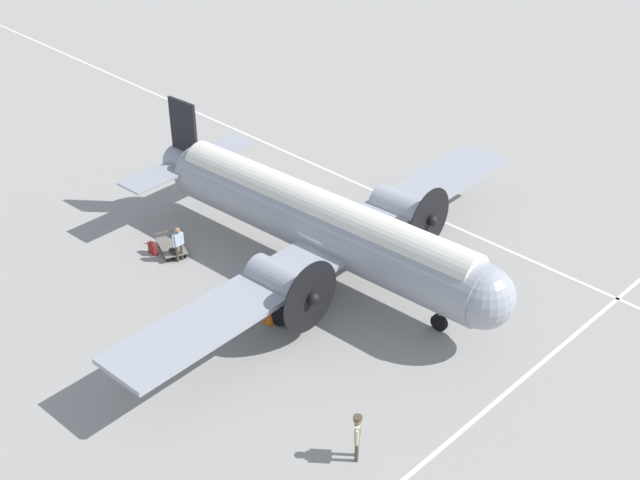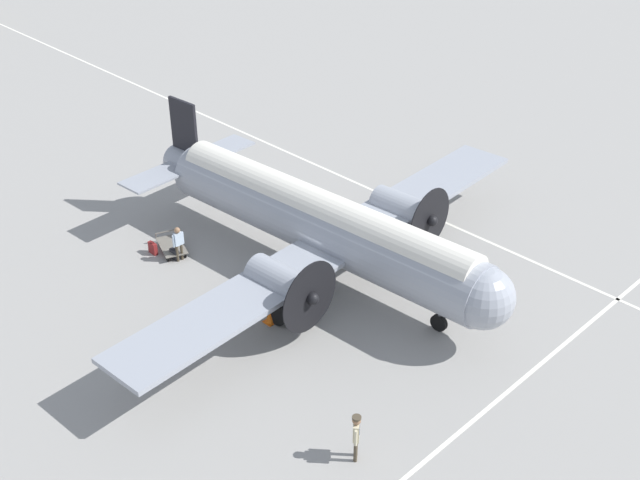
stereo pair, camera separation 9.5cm
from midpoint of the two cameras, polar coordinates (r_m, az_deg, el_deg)
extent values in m
plane|color=gray|center=(34.45, -0.08, -2.30)|extent=(300.00, 300.00, 0.00)
cube|color=silver|center=(39.14, 7.47, 1.86)|extent=(120.00, 0.16, 0.01)
cube|color=silver|center=(29.66, 13.85, -9.81)|extent=(0.16, 120.00, 0.01)
cylinder|color=#9399A3|center=(33.22, -0.08, 1.07)|extent=(15.78, 3.52, 2.49)
cylinder|color=silver|center=(32.88, -0.08, 2.10)|extent=(14.97, 2.72, 1.74)
sphere|color=#9399A3|center=(29.45, 11.45, -4.01)|extent=(2.36, 2.36, 2.36)
cylinder|color=#9399A3|center=(38.18, -8.96, 5.13)|extent=(3.14, 1.57, 1.37)
cube|color=black|center=(37.87, -9.75, 7.73)|extent=(1.72, 0.25, 2.86)
cube|color=#9399A3|center=(38.40, -9.35, 5.45)|extent=(2.00, 7.25, 0.10)
cube|color=#9399A3|center=(32.73, 1.42, -0.06)|extent=(3.96, 22.51, 0.20)
cylinder|color=#9399A3|center=(35.21, 5.76, 2.23)|extent=(2.76, 1.54, 1.37)
cylinder|color=black|center=(34.50, 7.72, 1.44)|extent=(0.23, 2.87, 2.87)
sphere|color=black|center=(34.44, 7.90, 1.37)|extent=(0.48, 0.48, 0.48)
cylinder|color=#9399A3|center=(30.20, -2.85, -3.03)|extent=(2.76, 1.54, 1.37)
cylinder|color=black|center=(29.37, -0.78, -4.10)|extent=(0.23, 2.87, 2.87)
sphere|color=black|center=(29.29, -0.58, -4.20)|extent=(0.48, 0.48, 0.48)
cylinder|color=#4C4C51|center=(35.85, 5.33, 0.94)|extent=(0.18, 0.18, 0.96)
cylinder|color=black|center=(36.09, 5.29, 0.29)|extent=(1.12, 0.37, 1.10)
cylinder|color=#4C4C51|center=(30.94, -3.16, -4.41)|extent=(0.18, 0.18, 0.96)
cylinder|color=black|center=(31.22, -3.14, -5.12)|extent=(1.12, 0.37, 1.10)
cylinder|color=#4C4C51|center=(31.03, 8.45, -5.18)|extent=(0.14, 0.14, 0.87)
cylinder|color=black|center=(31.29, 8.38, -5.83)|extent=(0.71, 0.23, 0.70)
cylinder|color=#473D2D|center=(26.06, 2.54, -14.39)|extent=(0.12, 0.12, 0.84)
cylinder|color=#473D2D|center=(25.89, 2.51, -14.78)|extent=(0.12, 0.12, 0.84)
cube|color=beige|center=(25.46, 2.56, -13.43)|extent=(0.41, 0.43, 0.63)
sphere|color=#8C6647|center=(25.14, 2.59, -12.70)|extent=(0.28, 0.28, 0.28)
cylinder|color=beige|center=(25.66, 2.59, -13.09)|extent=(0.10, 0.10, 0.60)
cylinder|color=beige|center=(25.30, 2.53, -13.88)|extent=(0.10, 0.10, 0.60)
cube|color=navy|center=(25.40, 2.80, -13.32)|extent=(0.04, 0.05, 0.40)
cylinder|color=#473D2D|center=(25.06, 2.60, -12.50)|extent=(0.41, 0.41, 0.07)
cylinder|color=#473D2D|center=(35.51, -10.20, -0.97)|extent=(0.12, 0.12, 0.80)
cylinder|color=#473D2D|center=(35.61, -9.89, -0.83)|extent=(0.12, 0.12, 0.80)
cube|color=silver|center=(35.20, -10.15, 0.06)|extent=(0.20, 0.39, 0.60)
sphere|color=#8C6647|center=(34.98, -10.21, 0.67)|extent=(0.27, 0.27, 0.27)
cylinder|color=silver|center=(35.12, -10.47, -0.12)|extent=(0.09, 0.09, 0.57)
cylinder|color=silver|center=(35.32, -9.82, 0.15)|extent=(0.09, 0.09, 0.57)
cube|color=maroon|center=(36.34, -11.89, -0.59)|extent=(0.48, 0.18, 0.55)
cube|color=#551515|center=(36.18, -11.94, -0.18)|extent=(0.17, 0.13, 0.02)
cube|color=#232328|center=(35.78, -10.38, -1.02)|extent=(0.49, 0.20, 0.47)
cube|color=black|center=(35.64, -10.42, -0.66)|extent=(0.17, 0.14, 0.02)
cube|color=#6B665B|center=(36.31, -10.58, -0.42)|extent=(2.11, 1.60, 0.04)
cube|color=#6B665B|center=(36.95, -10.99, 0.58)|extent=(0.39, 0.96, 0.04)
cylinder|color=#6B665B|center=(37.09, -10.26, 0.58)|extent=(0.04, 0.04, 0.22)
cylinder|color=#6B665B|center=(36.93, -11.68, 0.27)|extent=(0.04, 0.04, 0.22)
cylinder|color=black|center=(35.87, -9.64, -1.04)|extent=(0.28, 0.15, 0.28)
cylinder|color=black|center=(35.73, -10.88, -1.32)|extent=(0.28, 0.15, 0.28)
cylinder|color=black|center=(37.06, -10.25, 0.04)|extent=(0.28, 0.15, 0.28)
cylinder|color=black|center=(36.92, -11.45, -0.23)|extent=(0.28, 0.15, 0.28)
cube|color=orange|center=(31.62, -3.61, -5.82)|extent=(0.47, 0.47, 0.03)
cone|color=orange|center=(31.44, -3.63, -5.39)|extent=(0.40, 0.40, 0.62)
camera|label=1|loc=(0.05, -90.08, -0.05)|focal=45.00mm
camera|label=2|loc=(0.05, 89.92, 0.05)|focal=45.00mm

